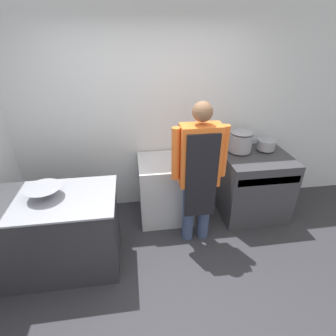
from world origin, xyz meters
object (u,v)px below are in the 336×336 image
object	(u,v)px
person_cook	(199,169)
stock_pot	(241,141)
fridge_unit	(165,189)
sauce_pot	(266,145)
stove	(252,184)
mixing_bowl	(44,192)

from	to	relation	value
person_cook	stock_pot	xyz separation A→B (m)	(0.70, 0.56, 0.07)
fridge_unit	sauce_pot	size ratio (longest dim) A/B	3.57
sauce_pot	stove	bearing A→B (deg)	-141.34
mixing_bowl	stock_pot	size ratio (longest dim) A/B	1.17
fridge_unit	mixing_bowl	bearing A→B (deg)	-152.23
fridge_unit	person_cook	distance (m)	0.82
stove	stock_pot	world-z (taller)	stock_pot
stock_pot	sauce_pot	size ratio (longest dim) A/B	1.27
mixing_bowl	stove	bearing A→B (deg)	13.37
mixing_bowl	stock_pot	distance (m)	2.42
stove	stock_pot	bearing A→B (deg)	144.58
fridge_unit	person_cook	world-z (taller)	person_cook
stove	fridge_unit	xyz separation A→B (m)	(-1.21, 0.09, -0.02)
stock_pot	sauce_pot	bearing A→B (deg)	-0.00
mixing_bowl	stock_pot	bearing A→B (deg)	17.66
person_cook	sauce_pot	xyz separation A→B (m)	(1.07, 0.56, -0.01)
person_cook	mixing_bowl	distance (m)	1.61
mixing_bowl	sauce_pot	xyz separation A→B (m)	(2.68, 0.73, 0.03)
stove	sauce_pot	distance (m)	0.57
sauce_pot	stock_pot	bearing A→B (deg)	180.00
stock_pot	sauce_pot	xyz separation A→B (m)	(0.37, -0.00, -0.08)
mixing_bowl	stock_pot	world-z (taller)	stock_pot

